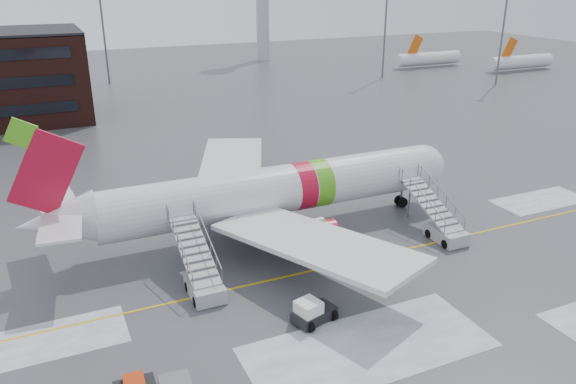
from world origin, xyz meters
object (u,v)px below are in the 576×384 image
airstair_fwd (441,225)px  pushback_tug (312,312)px  airstair_aft (201,276)px  airliner (267,192)px

airstair_fwd → pushback_tug: bearing=-156.7°
pushback_tug → airstair_aft: bearing=128.9°
airliner → airstair_aft: size_ratio=4.55×
airliner → pushback_tug: (-2.32, -12.74, -2.75)m
pushback_tug → airliner: bearing=79.7°
airstair_fwd → airstair_aft: bearing=180.0°
pushback_tug → airstair_fwd: bearing=23.3°
airliner → airstair_fwd: size_ratio=4.55×
airliner → airstair_fwd: (12.11, -6.54, -2.35)m
airstair_aft → pushback_tug: bearing=-51.1°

